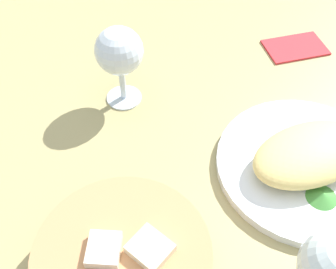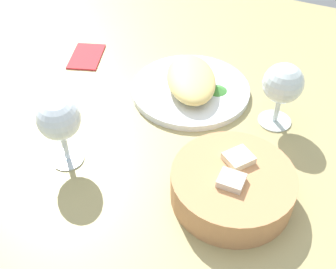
# 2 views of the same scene
# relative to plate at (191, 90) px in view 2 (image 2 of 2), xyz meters

# --- Properties ---
(ground_plane) EXTENTS (1.40, 1.40, 0.02)m
(ground_plane) POSITION_rel_plate_xyz_m (0.17, -0.02, -0.02)
(ground_plane) COLOR tan
(plate) EXTENTS (0.25, 0.25, 0.01)m
(plate) POSITION_rel_plate_xyz_m (0.00, 0.00, 0.00)
(plate) COLOR white
(plate) RESTS_ON ground_plane
(omelette) EXTENTS (0.20, 0.17, 0.04)m
(omelette) POSITION_rel_plate_xyz_m (0.00, 0.00, 0.03)
(omelette) COLOR #E7CC77
(omelette) RESTS_ON plate
(lettuce_garnish) EXTENTS (0.04, 0.04, 0.01)m
(lettuce_garnish) POSITION_rel_plate_xyz_m (-0.01, 0.06, 0.01)
(lettuce_garnish) COLOR #3E8737
(lettuce_garnish) RESTS_ON plate
(bread_basket) EXTENTS (0.20, 0.20, 0.07)m
(bread_basket) POSITION_rel_plate_xyz_m (0.23, 0.17, 0.02)
(bread_basket) COLOR tan
(bread_basket) RESTS_ON ground_plane
(wine_glass_near) EXTENTS (0.07, 0.07, 0.13)m
(wine_glass_near) POSITION_rel_plate_xyz_m (0.28, -0.12, 0.09)
(wine_glass_near) COLOR silver
(wine_glass_near) RESTS_ON ground_plane
(wine_glass_far) EXTENTS (0.08, 0.08, 0.13)m
(wine_glass_far) POSITION_rel_plate_xyz_m (0.02, 0.19, 0.08)
(wine_glass_far) COLOR silver
(wine_glass_far) RESTS_ON ground_plane
(folded_napkin) EXTENTS (0.13, 0.10, 0.01)m
(folded_napkin) POSITION_rel_plate_xyz_m (-0.02, -0.28, -0.00)
(folded_napkin) COLOR red
(folded_napkin) RESTS_ON ground_plane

